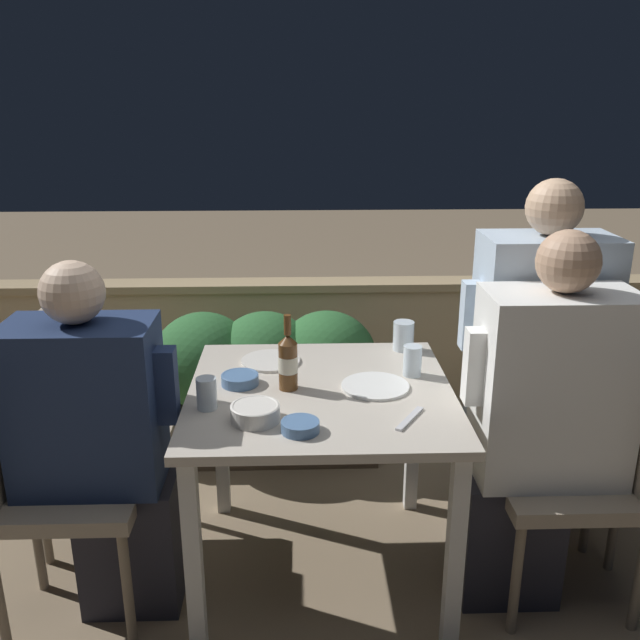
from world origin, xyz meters
The scene contains 22 objects.
ground_plane centered at (0.00, 0.00, 0.00)m, with size 16.00×16.00×0.00m, color #847056.
parapet_wall centered at (0.00, 1.48, 0.35)m, with size 9.00×0.18×0.68m.
dining_table centered at (0.00, 0.00, 0.62)m, with size 0.87×0.86×0.71m.
planter_hedge centered at (-0.23, 0.86, 0.39)m, with size 1.03×0.47×0.70m.
chair_left_near centered at (-0.90, -0.13, 0.54)m, with size 0.46×0.45×0.90m.
person_navy_jumper centered at (-0.70, -0.13, 0.59)m, with size 0.51×0.26×1.18m.
chair_left_far centered at (-0.88, 0.13, 0.54)m, with size 0.46×0.45×0.90m.
chair_right_near centered at (0.90, -0.13, 0.54)m, with size 0.46×0.45×0.90m.
person_white_polo centered at (0.70, -0.13, 0.63)m, with size 0.52×0.26×1.27m.
chair_right_far centered at (0.95, 0.16, 0.54)m, with size 0.46×0.45×0.90m.
person_blue_shirt centered at (0.75, 0.16, 0.69)m, with size 0.51×0.26×1.38m.
beer_bottle centered at (-0.11, 0.01, 0.81)m, with size 0.06×0.06×0.26m.
plate_0 centered at (-0.17, 0.24, 0.72)m, with size 0.21×0.21×0.01m.
plate_1 centered at (0.18, 0.01, 0.72)m, with size 0.23×0.23×0.01m.
bowl_0 centered at (-0.07, -0.29, 0.73)m, with size 0.11×0.11×0.03m.
bowl_1 centered at (-0.20, -0.22, 0.74)m, with size 0.15×0.15×0.05m.
bowl_2 centered at (-0.27, 0.05, 0.73)m, with size 0.13×0.13×0.04m.
glass_cup_0 centered at (0.32, 0.11, 0.77)m, with size 0.06×0.06×0.11m.
glass_cup_1 centered at (0.33, 0.35, 0.77)m, with size 0.08×0.08×0.11m.
glass_cup_2 centered at (-0.36, -0.13, 0.76)m, with size 0.06×0.06×0.10m.
fork_0 centered at (0.26, -0.23, 0.72)m, with size 0.11×0.15×0.01m.
potted_plant centered at (1.37, 0.69, 0.46)m, with size 0.35×0.35×0.75m.
Camera 1 is at (-0.07, -2.05, 1.64)m, focal length 38.00 mm.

